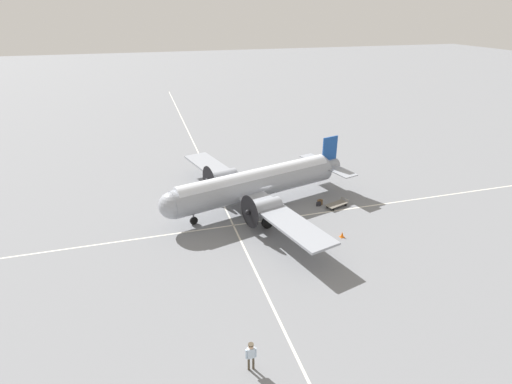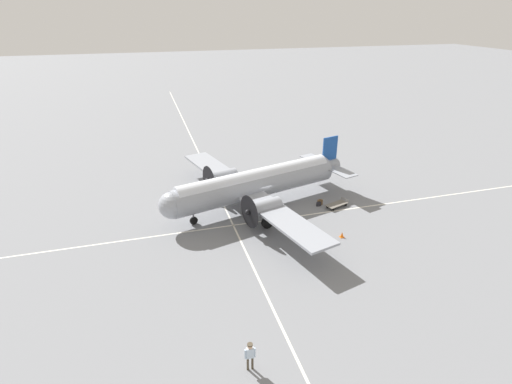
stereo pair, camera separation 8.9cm
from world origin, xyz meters
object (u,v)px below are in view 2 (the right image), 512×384
Objects in this scene: suitcase_upright_spare at (319,204)px; baggage_cart at (337,204)px; suitcase_near_door at (320,202)px; traffic_cone at (342,235)px; airliner_main at (252,184)px; crew_foreground at (250,354)px.

baggage_cart is (-1.57, 0.63, 0.06)m from suitcase_upright_spare.
suitcase_near_door is 6.00m from traffic_cone.
suitcase_upright_spare is (-6.14, 1.35, -2.22)m from airliner_main.
airliner_main is at bearing -51.44° from traffic_cone.
traffic_cone is at bearing 83.01° from suitcase_near_door.
crew_foreground is at bearing 55.38° from suitcase_near_door.
crew_foreground is 0.73× the size of baggage_cart.
suitcase_upright_spare is at bearing 152.48° from airliner_main.
suitcase_upright_spare is 0.20× the size of baggage_cart.
crew_foreground reaches higher than suitcase_upright_spare.
suitcase_upright_spare is (0.23, 0.23, -0.05)m from suitcase_near_door.
suitcase_near_door is (-11.44, -16.57, -0.83)m from crew_foreground.
crew_foreground is 3.72× the size of suitcase_upright_spare.
traffic_cone is at bearing 84.99° from suitcase_upright_spare.
baggage_cart is (-1.34, 0.86, 0.01)m from suitcase_near_door.
traffic_cone is at bearing 48.66° from baggage_cart.
airliner_main is at bearing -9.96° from suitcase_near_door.
baggage_cart is at bearing 158.24° from suitcase_upright_spare.
crew_foreground is 20.28m from baggage_cart.
airliner_main reaches higher than traffic_cone.
airliner_main is 47.47× the size of traffic_cone.
suitcase_near_door is at bearing -51.78° from baggage_cart.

